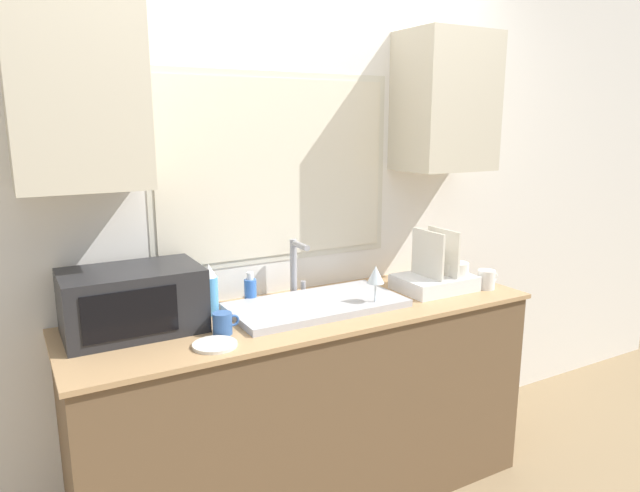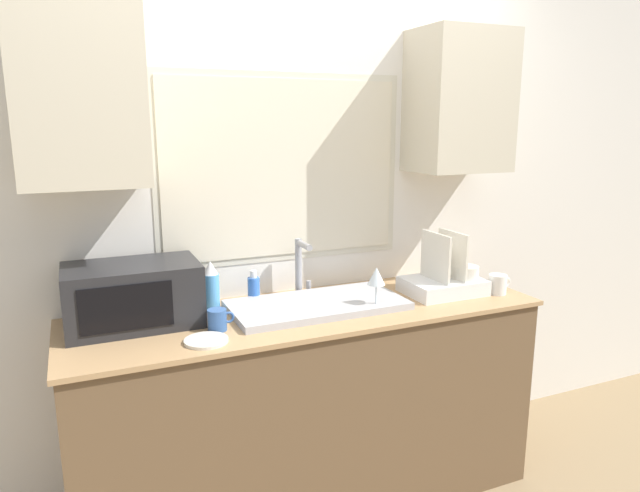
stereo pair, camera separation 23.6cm
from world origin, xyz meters
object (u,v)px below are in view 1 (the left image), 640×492
(faucet, at_px, (296,264))
(wine_glass, at_px, (376,276))
(spray_bottle, at_px, (210,290))
(soap_bottle, at_px, (250,290))
(microwave, at_px, (132,301))
(mug_near_sink, at_px, (223,323))
(dish_rack, at_px, (437,277))

(faucet, distance_m, wine_glass, 0.39)
(spray_bottle, height_order, wine_glass, spray_bottle)
(faucet, bearing_deg, soap_bottle, 179.44)
(microwave, relative_size, soap_bottle, 3.59)
(spray_bottle, height_order, soap_bottle, spray_bottle)
(wine_glass, bearing_deg, mug_near_sink, 177.10)
(dish_rack, height_order, soap_bottle, dish_rack)
(faucet, height_order, soap_bottle, faucet)
(faucet, relative_size, dish_rack, 0.75)
(soap_bottle, height_order, wine_glass, wine_glass)
(dish_rack, distance_m, mug_near_sink, 1.09)
(faucet, xyz_separation_m, mug_near_sink, (-0.46, -0.29, -0.11))
(dish_rack, xyz_separation_m, soap_bottle, (-0.85, 0.24, -0.00))
(faucet, distance_m, spray_bottle, 0.43)
(microwave, relative_size, dish_rack, 1.43)
(spray_bottle, bearing_deg, soap_bottle, 14.34)
(wine_glass, bearing_deg, soap_bottle, 143.09)
(microwave, xyz_separation_m, soap_bottle, (0.52, 0.10, -0.06))
(soap_bottle, xyz_separation_m, wine_glass, (0.44, -0.33, 0.08))
(microwave, bearing_deg, dish_rack, -5.77)
(microwave, height_order, mug_near_sink, microwave)
(faucet, bearing_deg, dish_rack, -20.70)
(dish_rack, distance_m, spray_bottle, 1.07)
(spray_bottle, bearing_deg, faucet, 6.61)
(mug_near_sink, bearing_deg, microwave, 145.96)
(faucet, distance_m, soap_bottle, 0.24)
(soap_bottle, bearing_deg, dish_rack, -15.70)
(wine_glass, bearing_deg, spray_bottle, 156.59)
(faucet, height_order, mug_near_sink, faucet)
(faucet, xyz_separation_m, spray_bottle, (-0.43, -0.05, -0.05))
(dish_rack, height_order, mug_near_sink, dish_rack)
(microwave, distance_m, spray_bottle, 0.32)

